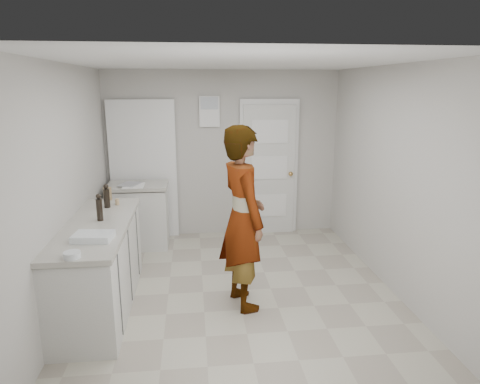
{
  "coord_description": "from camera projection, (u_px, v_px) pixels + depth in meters",
  "views": [
    {
      "loc": [
        -0.47,
        -4.44,
        2.28
      ],
      "look_at": [
        0.08,
        0.4,
        1.06
      ],
      "focal_mm": 32.0,
      "sensor_mm": 36.0,
      "label": 1
    }
  ],
  "objects": [
    {
      "name": "ground",
      "position": [
        237.0,
        290.0,
        4.88
      ],
      "size": [
        4.0,
        4.0,
        0.0
      ],
      "primitive_type": "plane",
      "color": "gray",
      "rests_on": "ground"
    },
    {
      "name": "room_shell",
      "position": [
        212.0,
        170.0,
        6.5
      ],
      "size": [
        4.0,
        4.0,
        4.0
      ],
      "color": "#B1AEA7",
      "rests_on": "ground"
    },
    {
      "name": "main_counter",
      "position": [
        100.0,
        269.0,
        4.43
      ],
      "size": [
        0.64,
        1.96,
        0.93
      ],
      "color": "silver",
      "rests_on": "ground"
    },
    {
      "name": "side_counter",
      "position": [
        139.0,
        218.0,
        6.14
      ],
      "size": [
        0.84,
        0.61,
        0.93
      ],
      "color": "silver",
      "rests_on": "ground"
    },
    {
      "name": "person",
      "position": [
        243.0,
        218.0,
        4.37
      ],
      "size": [
        0.63,
        0.79,
        1.91
      ],
      "primitive_type": "imported",
      "rotation": [
        0.0,
        0.0,
        1.84
      ],
      "color": "silver",
      "rests_on": "ground"
    },
    {
      "name": "cake_mix_box",
      "position": [
        107.0,
        194.0,
        5.15
      ],
      "size": [
        0.1,
        0.06,
        0.16
      ],
      "primitive_type": "cube",
      "rotation": [
        0.0,
        0.0,
        0.13
      ],
      "color": "olive",
      "rests_on": "main_counter"
    },
    {
      "name": "spice_jar",
      "position": [
        117.0,
        202.0,
        4.96
      ],
      "size": [
        0.05,
        0.05,
        0.07
      ],
      "primitive_type": "cylinder",
      "color": "tan",
      "rests_on": "main_counter"
    },
    {
      "name": "oil_cruet_a",
      "position": [
        107.0,
        196.0,
        4.83
      ],
      "size": [
        0.07,
        0.07,
        0.28
      ],
      "color": "black",
      "rests_on": "main_counter"
    },
    {
      "name": "oil_cruet_b",
      "position": [
        99.0,
        208.0,
        4.36
      ],
      "size": [
        0.06,
        0.06,
        0.28
      ],
      "color": "black",
      "rests_on": "main_counter"
    },
    {
      "name": "baking_dish",
      "position": [
        93.0,
        237.0,
        3.84
      ],
      "size": [
        0.36,
        0.28,
        0.06
      ],
      "rotation": [
        0.0,
        0.0,
        -0.11
      ],
      "color": "silver",
      "rests_on": "main_counter"
    },
    {
      "name": "egg_bowl",
      "position": [
        72.0,
        255.0,
        3.44
      ],
      "size": [
        0.14,
        0.14,
        0.05
      ],
      "color": "silver",
      "rests_on": "main_counter"
    },
    {
      "name": "papers",
      "position": [
        134.0,
        186.0,
        5.9
      ],
      "size": [
        0.28,
        0.36,
        0.01
      ],
      "primitive_type": "cube",
      "rotation": [
        0.0,
        0.0,
        0.0
      ],
      "color": "white",
      "rests_on": "side_counter"
    }
  ]
}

